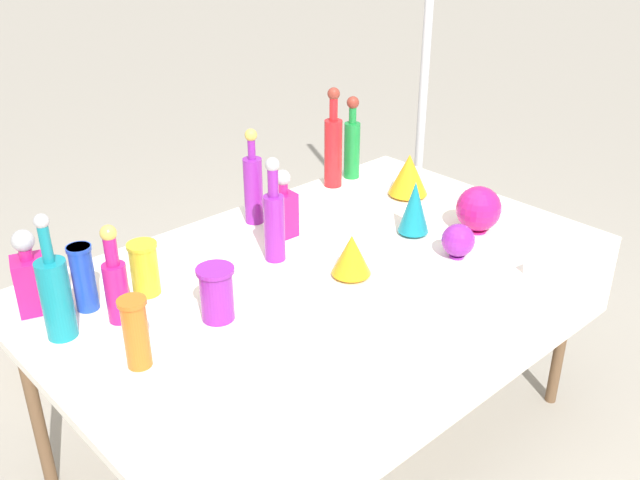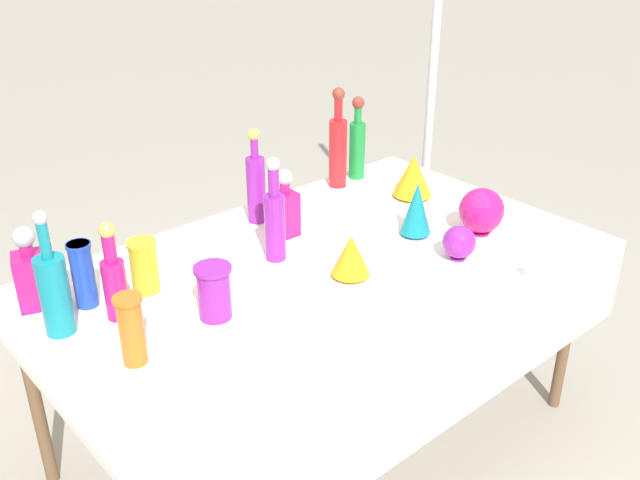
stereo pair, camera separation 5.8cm
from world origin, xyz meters
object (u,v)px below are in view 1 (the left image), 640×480
slender_vase_0 (217,292)px  slender_vase_1 (144,267)px  fluted_vase_0 (414,207)px  tall_bottle_5 (116,283)px  tall_bottle_0 (333,147)px  tall_bottle_4 (56,294)px  slender_vase_2 (83,276)px  cardboard_box_behind_left (94,319)px  tall_bottle_3 (253,185)px  square_decanter_0 (31,278)px  tall_bottle_1 (274,220)px  slender_vase_3 (136,331)px  square_decanter_1 (283,208)px  round_bowl_0 (479,209)px  canopy_pole (422,117)px  fluted_vase_2 (409,174)px  fluted_vase_1 (351,255)px  tall_bottle_2 (352,144)px  round_bowl_1 (458,240)px

slender_vase_0 → slender_vase_1: size_ratio=0.97×
fluted_vase_0 → tall_bottle_5: bearing=168.8°
tall_bottle_0 → tall_bottle_4: (-1.34, -0.28, -0.03)m
slender_vase_2 → cardboard_box_behind_left: bearing=67.5°
tall_bottle_3 → square_decanter_0: 0.87m
tall_bottle_1 → slender_vase_3: 0.68m
tall_bottle_4 → fluted_vase_0: 1.26m
tall_bottle_0 → slender_vase_3: size_ratio=2.07×
fluted_vase_0 → slender_vase_3: bearing=-178.9°
square_decanter_1 → round_bowl_0: 0.71m
tall_bottle_4 → slender_vase_0: size_ratio=2.27×
tall_bottle_5 → cardboard_box_behind_left: tall_bottle_5 is taller
tall_bottle_5 → canopy_pole: canopy_pole is taller
square_decanter_0 → fluted_vase_2: 1.49m
slender_vase_2 → fluted_vase_1: 0.83m
square_decanter_1 → fluted_vase_0: size_ratio=1.24×
tall_bottle_2 → slender_vase_3: (-1.37, -0.57, -0.04)m
slender_vase_1 → square_decanter_0: bearing=154.4°
tall_bottle_4 → slender_vase_1: size_ratio=2.20×
round_bowl_0 → canopy_pole: (0.69, 0.85, 0.01)m
slender_vase_3 → fluted_vase_1: slender_vase_3 is taller
fluted_vase_0 → round_bowl_1: size_ratio=1.68×
fluted_vase_0 → round_bowl_0: size_ratio=1.18×
fluted_vase_2 → round_bowl_0: 0.40m
tall_bottle_0 → fluted_vase_0: bearing=-101.0°
tall_bottle_2 → tall_bottle_0: bearing=-173.1°
tall_bottle_5 → slender_vase_3: size_ratio=1.52×
tall_bottle_5 → fluted_vase_2: 1.32m
fluted_vase_2 → round_bowl_0: size_ratio=1.03×
tall_bottle_0 → square_decanter_1: size_ratio=1.66×
slender_vase_0 → slender_vase_1: (-0.08, 0.27, 0.00)m
tall_bottle_4 → canopy_pole: (2.11, 0.45, -0.04)m
tall_bottle_3 → slender_vase_0: tall_bottle_3 is taller
slender_vase_3 → round_bowl_1: bearing=-10.2°
slender_vase_3 → cardboard_box_behind_left: 1.45m
tall_bottle_2 → slender_vase_3: size_ratio=1.76×
fluted_vase_2 → round_bowl_0: (-0.06, -0.39, -0.00)m
square_decanter_1 → slender_vase_0: (-0.50, -0.29, -0.02)m
fluted_vase_2 → cardboard_box_behind_left: 1.55m
square_decanter_0 → slender_vase_0: size_ratio=1.58×
tall_bottle_2 → fluted_vase_1: tall_bottle_2 is taller
fluted_vase_1 → round_bowl_1: bearing=-23.3°
tall_bottle_2 → slender_vase_0: tall_bottle_2 is taller
fluted_vase_0 → round_bowl_1: fluted_vase_0 is taller
tall_bottle_0 → round_bowl_0: (0.09, -0.68, -0.08)m
slender_vase_0 → fluted_vase_2: (1.11, 0.22, 0.00)m
slender_vase_2 → square_decanter_0: bearing=139.7°
fluted_vase_1 → round_bowl_0: round_bowl_0 is taller
slender_vase_1 → canopy_pole: size_ratio=0.08×
canopy_pole → slender_vase_2: bearing=-169.6°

